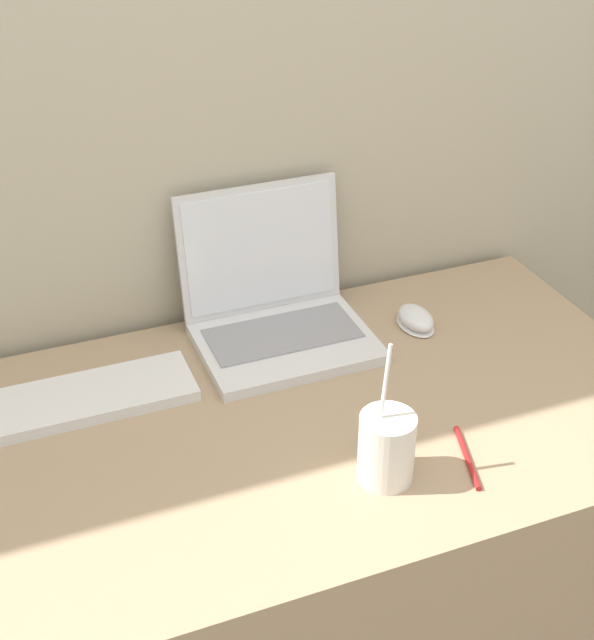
% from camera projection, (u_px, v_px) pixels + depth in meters
% --- Properties ---
extents(wall_back, '(7.00, 0.04, 2.50)m').
position_uv_depth(wall_back, '(236.00, 52.00, 1.51)').
color(wall_back, '#BCB299').
rests_on(wall_back, ground_plane).
extents(desk, '(1.19, 0.70, 0.76)m').
position_uv_depth(desk, '(317.00, 572.00, 1.66)').
color(desk, tan).
rests_on(desk, ground_plane).
extents(laptop, '(0.31, 0.27, 0.26)m').
position_uv_depth(laptop, '(276.00, 307.00, 1.63)').
color(laptop, silver).
rests_on(laptop, desk).
extents(drink_cup, '(0.08, 0.08, 0.22)m').
position_uv_depth(drink_cup, '(386.00, 446.00, 1.30)').
color(drink_cup, silver).
rests_on(drink_cup, desk).
extents(computer_mouse, '(0.06, 0.10, 0.04)m').
position_uv_depth(computer_mouse, '(416.00, 319.00, 1.67)').
color(computer_mouse, white).
rests_on(computer_mouse, desk).
extents(external_keyboard, '(0.38, 0.13, 0.02)m').
position_uv_depth(external_keyboard, '(79.00, 399.00, 1.47)').
color(external_keyboard, silver).
rests_on(external_keyboard, desk).
extents(pen, '(0.05, 0.14, 0.01)m').
position_uv_depth(pen, '(467.00, 457.00, 1.36)').
color(pen, '#A51E1E').
rests_on(pen, desk).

